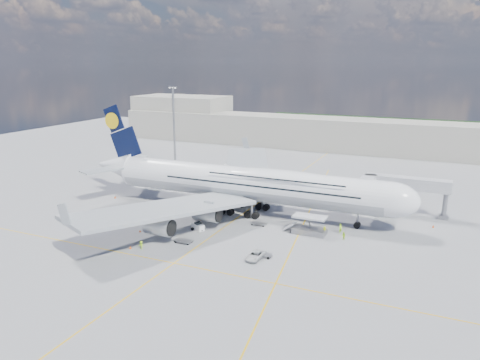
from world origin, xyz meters
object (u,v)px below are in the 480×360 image
at_px(dolly_nose_far, 262,255).
at_px(crew_loader, 344,236).
at_px(dolly_row_b, 202,218).
at_px(baggage_tug, 198,227).
at_px(catering_truck_inner, 224,181).
at_px(cone_wing_right_inner, 140,231).
at_px(dolly_nose_near, 259,223).
at_px(crew_wing, 161,212).
at_px(cone_wing_left_outer, 226,186).
at_px(cone_nose, 433,226).
at_px(light_mast, 174,125).
at_px(catering_truck_outer, 235,174).
at_px(crew_nose, 340,228).
at_px(cone_tail, 115,197).
at_px(crew_tug, 141,245).
at_px(cone_wing_left_inner, 259,190).
at_px(cargo_loader, 309,228).
at_px(crew_van, 324,231).
at_px(dolly_back, 122,217).
at_px(service_van, 255,256).
at_px(dolly_row_c, 183,241).
at_px(dolly_row_a, 141,216).
at_px(airliner, 246,183).
at_px(jet_bridge, 391,186).

bearing_deg(dolly_nose_far, crew_loader, 38.67).
distance_m(dolly_row_b, baggage_tug, 6.41).
xyz_separation_m(catering_truck_inner, cone_wing_right_inner, (-0.45, -37.28, -1.68)).
distance_m(dolly_nose_near, crew_wing, 22.22).
bearing_deg(cone_wing_left_outer, cone_nose, -12.02).
xyz_separation_m(light_mast, cone_nose, (79.21, -28.29, -12.93)).
bearing_deg(cone_wing_right_inner, catering_truck_outer, 89.78).
xyz_separation_m(catering_truck_inner, crew_nose, (36.16, -21.47, -0.96)).
bearing_deg(cone_tail, cone_wing_right_inner, -40.70).
height_order(crew_tug, cone_wing_left_inner, crew_tug).
distance_m(cargo_loader, crew_wing, 32.91).
relative_size(light_mast, dolly_nose_far, 7.16).
xyz_separation_m(cone_wing_left_inner, cone_wing_left_outer, (-9.67, 0.07, 0.00)).
relative_size(crew_van, cone_wing_left_inner, 3.06).
height_order(dolly_back, crew_loader, dolly_back).
bearing_deg(dolly_back, catering_truck_outer, 70.69).
bearing_deg(light_mast, service_van, -48.09).
bearing_deg(dolly_row_c, light_mast, 128.72).
xyz_separation_m(service_van, crew_wing, (-27.89, 13.03, 0.29)).
distance_m(dolly_row_a, crew_loader, 42.54).
relative_size(dolly_row_c, cone_tail, 5.76).
relative_size(dolly_row_c, catering_truck_outer, 0.44).
relative_size(catering_truck_outer, crew_loader, 4.95).
distance_m(cargo_loader, catering_truck_inner, 38.97).
relative_size(dolly_back, dolly_nose_near, 1.02).
bearing_deg(airliner, crew_nose, -10.91).
relative_size(crew_van, cone_wing_left_outer, 3.04).
bearing_deg(crew_nose, crew_tug, 162.27).
distance_m(dolly_row_a, dolly_back, 3.89).
bearing_deg(dolly_row_b, dolly_row_c, -78.45).
bearing_deg(cone_nose, dolly_row_c, -146.51).
bearing_deg(cargo_loader, dolly_nose_far, -106.21).
height_order(dolly_back, crew_tug, dolly_back).
height_order(dolly_nose_far, catering_truck_outer, catering_truck_outer).
bearing_deg(catering_truck_outer, jet_bridge, -27.73).
bearing_deg(jet_bridge, cone_wing_left_inner, 168.37).
height_order(dolly_row_a, dolly_row_b, dolly_row_a).
bearing_deg(crew_tug, jet_bridge, 42.07).
distance_m(dolly_nose_near, cone_wing_right_inner, 24.21).
distance_m(cargo_loader, crew_van, 3.12).
height_order(catering_truck_outer, crew_nose, catering_truck_outer).
distance_m(dolly_row_c, crew_van, 27.46).
relative_size(dolly_row_b, crew_nose, 1.66).
height_order(catering_truck_inner, crew_loader, catering_truck_inner).
bearing_deg(cone_nose, cone_wing_right_inner, -153.31).
bearing_deg(light_mast, dolly_row_b, -52.35).
distance_m(cargo_loader, baggage_tug, 22.10).
bearing_deg(jet_bridge, cone_wing_left_outer, 170.83).
xyz_separation_m(dolly_row_b, crew_tug, (-2.21, -18.72, 0.43)).
height_order(catering_truck_inner, cone_wing_right_inner, catering_truck_inner).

